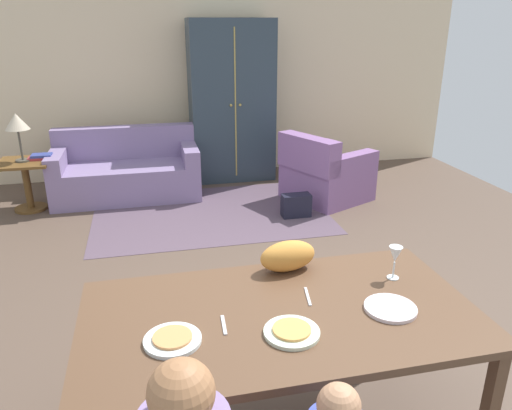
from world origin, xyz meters
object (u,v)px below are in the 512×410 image
at_px(plate_near_child, 292,332).
at_px(book_lower, 38,158).
at_px(plate_near_man, 173,340).
at_px(couch, 127,172).
at_px(table_lamp, 17,123).
at_px(plate_near_woman, 390,308).
at_px(wine_glass, 395,256).
at_px(handbag, 296,205).
at_px(armoire, 232,102).
at_px(book_upper, 42,155).
at_px(cat, 288,256).
at_px(side_table, 26,178).
at_px(dining_table, 280,324).
at_px(armchair, 324,174).

bearing_deg(plate_near_child, book_lower, 113.50).
distance_m(plate_near_man, couch, 4.27).
bearing_deg(plate_near_man, couch, 94.20).
bearing_deg(table_lamp, book_lower, 16.55).
distance_m(plate_near_man, plate_near_woman, 1.03).
bearing_deg(couch, wine_glass, -69.11).
height_order(plate_near_child, handbag, plate_near_child).
distance_m(plate_near_child, table_lamp, 4.48).
bearing_deg(table_lamp, handbag, -17.00).
xyz_separation_m(couch, book_lower, (-0.95, -0.21, 0.29)).
xyz_separation_m(armoire, book_upper, (-2.33, -0.68, -0.43)).
height_order(wine_glass, cat, wine_glass).
distance_m(couch, handbag, 2.18).
bearing_deg(plate_near_man, side_table, 109.58).
relative_size(plate_near_woman, table_lamp, 0.46).
xyz_separation_m(plate_near_woman, handbag, (0.50, 3.05, -0.64)).
bearing_deg(couch, dining_table, -78.64).
distance_m(dining_table, book_upper, 4.28).
bearing_deg(plate_near_man, plate_near_child, -6.64).
xyz_separation_m(dining_table, couch, (-0.83, 4.11, -0.39)).
distance_m(dining_table, couch, 4.21).
bearing_deg(cat, dining_table, -119.45).
height_order(armoire, book_upper, armoire).
relative_size(plate_near_child, armchair, 0.22).
bearing_deg(cat, book_lower, 110.01).
relative_size(table_lamp, book_upper, 2.45).
xyz_separation_m(plate_near_woman, armoire, (0.08, 4.69, 0.28)).
distance_m(plate_near_child, cat, 0.60).
relative_size(armoire, table_lamp, 3.89).
distance_m(dining_table, plate_near_man, 0.53).
bearing_deg(armchair, couch, 163.78).
relative_size(wine_glass, cat, 0.58).
bearing_deg(plate_near_woman, handbag, 80.71).
bearing_deg(armoire, plate_near_man, -103.25).
bearing_deg(side_table, handbag, -17.00).
relative_size(plate_near_woman, book_lower, 1.14).
xyz_separation_m(plate_near_man, plate_near_woman, (1.03, 0.02, 0.00)).
xyz_separation_m(plate_near_child, armoire, (0.59, 4.77, 0.28)).
distance_m(plate_near_child, side_table, 4.49).
height_order(wine_glass, handbag, wine_glass).
xyz_separation_m(armoire, table_lamp, (-2.52, -0.73, -0.04)).
relative_size(armchair, book_lower, 5.19).
xyz_separation_m(plate_near_man, wine_glass, (1.19, 0.30, 0.12)).
bearing_deg(dining_table, armchair, 66.16).
relative_size(book_lower, handbag, 0.69).
bearing_deg(couch, handbag, -32.17).
xyz_separation_m(wine_glass, cat, (-0.52, 0.22, -0.05)).
relative_size(plate_near_woman, couch, 0.14).
relative_size(plate_near_man, table_lamp, 0.46).
xyz_separation_m(dining_table, book_lower, (-1.77, 3.90, -0.10)).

